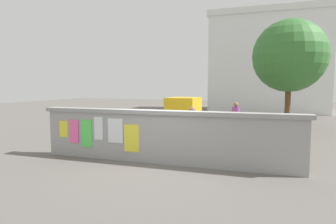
% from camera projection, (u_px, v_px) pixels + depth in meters
% --- Properties ---
extents(ground, '(60.00, 60.00, 0.00)m').
position_uv_depth(ground, '(209.00, 127.00, 16.12)').
color(ground, '#605B56').
extents(poster_wall, '(8.18, 0.42, 1.61)m').
position_uv_depth(poster_wall, '(163.00, 136.00, 8.47)').
color(poster_wall, '#979797').
rests_on(poster_wall, ground).
extents(auto_rickshaw_truck, '(3.67, 1.69, 1.85)m').
position_uv_depth(auto_rickshaw_truck, '(162.00, 119.00, 12.25)').
color(auto_rickshaw_truck, black).
rests_on(auto_rickshaw_truck, ground).
extents(motorcycle, '(1.90, 0.56, 0.87)m').
position_uv_depth(motorcycle, '(271.00, 131.00, 11.74)').
color(motorcycle, black).
rests_on(motorcycle, ground).
extents(bicycle_near, '(1.71, 0.44, 0.95)m').
position_uv_depth(bicycle_near, '(267.00, 147.00, 9.10)').
color(bicycle_near, black).
rests_on(bicycle_near, ground).
extents(person_walking, '(0.48, 0.48, 1.62)m').
position_uv_depth(person_walking, '(192.00, 124.00, 9.88)').
color(person_walking, '#BF6626').
rests_on(person_walking, ground).
extents(person_bystander, '(0.39, 0.39, 1.62)m').
position_uv_depth(person_bystander, '(236.00, 116.00, 12.53)').
color(person_bystander, '#338CBF').
rests_on(person_bystander, ground).
extents(tree_roadside, '(3.96, 3.96, 5.95)m').
position_uv_depth(tree_roadside, '(289.00, 56.00, 15.42)').
color(tree_roadside, brown).
rests_on(tree_roadside, ground).
extents(building_background, '(10.05, 6.98, 8.80)m').
position_uv_depth(building_background, '(267.00, 63.00, 26.17)').
color(building_background, white).
rests_on(building_background, ground).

